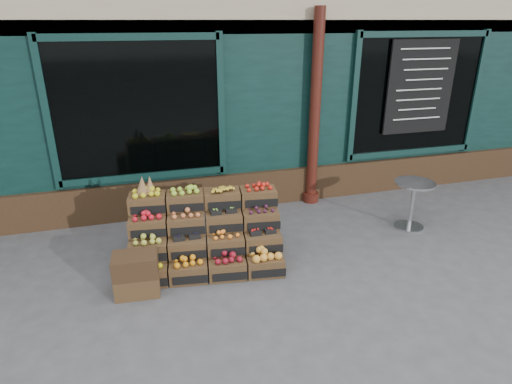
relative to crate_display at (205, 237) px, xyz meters
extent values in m
plane|color=#4B4B4E|center=(0.94, -0.52, -0.37)|extent=(60.00, 60.00, 0.00)
cube|color=black|center=(0.94, 4.68, 2.03)|extent=(12.00, 6.00, 4.80)
cube|color=black|center=(0.94, 1.73, 1.13)|extent=(12.00, 0.12, 3.00)
cube|color=#382516|center=(0.94, 1.66, -0.07)|extent=(12.00, 0.18, 0.60)
cube|color=black|center=(-0.66, 1.66, 1.38)|extent=(2.40, 0.06, 2.00)
cube|color=black|center=(4.14, 1.66, 1.38)|extent=(2.40, 0.06, 2.00)
cylinder|color=#42160F|center=(2.14, 1.53, 1.23)|extent=(0.18, 0.18, 3.20)
cube|color=black|center=(4.14, 1.58, 1.53)|extent=(1.30, 0.04, 1.60)
cube|color=#4A331D|center=(-0.76, -0.29, -0.25)|extent=(0.50, 0.38, 0.23)
cube|color=black|center=(-0.78, -0.46, -0.28)|extent=(0.42, 0.07, 0.10)
cube|color=yellow|center=(-0.76, -0.29, -0.10)|extent=(0.40, 0.29, 0.07)
cube|color=#4A331D|center=(-0.28, -0.35, -0.25)|extent=(0.50, 0.38, 0.23)
cube|color=black|center=(-0.30, -0.52, -0.28)|extent=(0.42, 0.07, 0.10)
cube|color=orange|center=(-0.28, -0.35, -0.10)|extent=(0.40, 0.29, 0.08)
cube|color=#4A331D|center=(0.19, -0.41, -0.25)|extent=(0.50, 0.38, 0.23)
cube|color=black|center=(0.17, -0.58, -0.28)|extent=(0.42, 0.07, 0.10)
cube|color=maroon|center=(0.19, -0.41, -0.09)|extent=(0.40, 0.29, 0.09)
cube|color=#4A331D|center=(0.67, -0.48, -0.25)|extent=(0.50, 0.38, 0.23)
cube|color=black|center=(0.65, -0.65, -0.28)|extent=(0.42, 0.07, 0.10)
cube|color=gold|center=(0.67, -0.48, -0.08)|extent=(0.40, 0.29, 0.11)
cube|color=#4A331D|center=(-0.73, -0.09, -0.02)|extent=(0.50, 0.38, 0.23)
cube|color=black|center=(-0.75, -0.26, -0.04)|extent=(0.42, 0.07, 0.10)
cube|color=#A0A538|center=(-0.73, -0.09, 0.13)|extent=(0.40, 0.29, 0.08)
cube|color=#4A331D|center=(-0.26, -0.16, -0.02)|extent=(0.50, 0.38, 0.23)
cube|color=black|center=(-0.28, -0.33, -0.04)|extent=(0.42, 0.07, 0.10)
cube|color=#171334|center=(-0.26, -0.16, 0.11)|extent=(0.40, 0.29, 0.03)
cube|color=#4A331D|center=(0.22, -0.22, -0.02)|extent=(0.50, 0.38, 0.23)
cube|color=black|center=(0.20, -0.39, -0.04)|extent=(0.42, 0.07, 0.10)
cube|color=orange|center=(0.22, -0.22, 0.13)|extent=(0.40, 0.29, 0.06)
cube|color=#4A331D|center=(0.70, -0.29, -0.02)|extent=(0.50, 0.38, 0.23)
cube|color=black|center=(0.67, -0.45, -0.04)|extent=(0.42, 0.07, 0.10)
cube|color=red|center=(0.70, -0.29, 0.11)|extent=(0.40, 0.29, 0.03)
cube|color=#4A331D|center=(-0.71, 0.10, 0.21)|extent=(0.50, 0.38, 0.23)
cube|color=black|center=(-0.73, -0.07, 0.19)|extent=(0.42, 0.07, 0.10)
cube|color=red|center=(-0.71, 0.10, 0.36)|extent=(0.40, 0.29, 0.08)
cube|color=#4A331D|center=(-0.23, 0.04, 0.21)|extent=(0.50, 0.38, 0.23)
cube|color=black|center=(-0.25, -0.13, 0.19)|extent=(0.42, 0.07, 0.10)
cube|color=#D16D3C|center=(-0.23, 0.04, 0.36)|extent=(0.40, 0.29, 0.07)
cube|color=#4A331D|center=(0.25, -0.03, 0.21)|extent=(0.50, 0.38, 0.23)
cube|color=black|center=(0.22, -0.20, 0.19)|extent=(0.42, 0.07, 0.10)
cube|color=#72AB39|center=(0.25, -0.03, 0.34)|extent=(0.40, 0.29, 0.03)
cube|color=#4A331D|center=(0.72, -0.09, 0.21)|extent=(0.50, 0.38, 0.23)
cube|color=black|center=(0.70, -0.26, 0.19)|extent=(0.42, 0.07, 0.10)
cube|color=#3A142B|center=(0.72, -0.09, 0.35)|extent=(0.40, 0.29, 0.06)
cube|color=#4A331D|center=(-0.68, 0.30, 0.44)|extent=(0.50, 0.38, 0.23)
cube|color=black|center=(-0.70, 0.13, 0.42)|extent=(0.42, 0.07, 0.10)
cube|color=gold|center=(-0.68, 0.30, 0.60)|extent=(0.40, 0.29, 0.08)
cube|color=#4A331D|center=(-0.20, 0.23, 0.44)|extent=(0.50, 0.38, 0.23)
cube|color=black|center=(-0.23, 0.06, 0.42)|extent=(0.42, 0.07, 0.10)
cube|color=#95BD30|center=(-0.20, 0.23, 0.60)|extent=(0.40, 0.29, 0.08)
cube|color=#4A331D|center=(0.27, 0.17, 0.44)|extent=(0.50, 0.38, 0.23)
cube|color=black|center=(0.25, 0.00, 0.42)|extent=(0.42, 0.07, 0.10)
cube|color=gold|center=(0.27, 0.17, 0.59)|extent=(0.40, 0.29, 0.07)
cube|color=#4A331D|center=(0.75, 0.10, 0.44)|extent=(0.50, 0.38, 0.23)
cube|color=black|center=(0.73, -0.07, 0.42)|extent=(0.42, 0.07, 0.10)
cube|color=red|center=(0.75, 0.10, 0.59)|extent=(0.40, 0.29, 0.07)
cube|color=#382516|center=(-0.02, -0.19, -0.25)|extent=(1.93, 0.57, 0.23)
cube|color=#382516|center=(0.01, 0.01, -0.14)|extent=(1.93, 0.57, 0.46)
cube|color=#382516|center=(0.03, 0.20, -0.02)|extent=(1.93, 0.57, 0.69)
cone|color=olive|center=(-0.72, 0.30, 0.69)|extent=(0.16, 0.16, 0.27)
cone|color=olive|center=(-0.63, 0.33, 0.67)|extent=(0.14, 0.14, 0.23)
cube|color=#4A331D|center=(-0.89, -0.47, -0.24)|extent=(0.53, 0.39, 0.25)
cube|color=#382516|center=(-0.89, -0.47, 0.01)|extent=(0.53, 0.39, 0.25)
cylinder|color=silver|center=(3.20, 0.13, -0.35)|extent=(0.44, 0.44, 0.03)
cylinder|color=silver|center=(3.20, 0.13, 0.00)|extent=(0.06, 0.06, 0.72)
cylinder|color=silver|center=(3.20, 0.13, 0.37)|extent=(0.60, 0.60, 0.03)
imported|color=#154A1A|center=(-1.09, 2.38, 0.55)|extent=(0.74, 0.56, 1.83)
camera|label=1|loc=(-0.74, -4.93, 2.63)|focal=30.00mm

